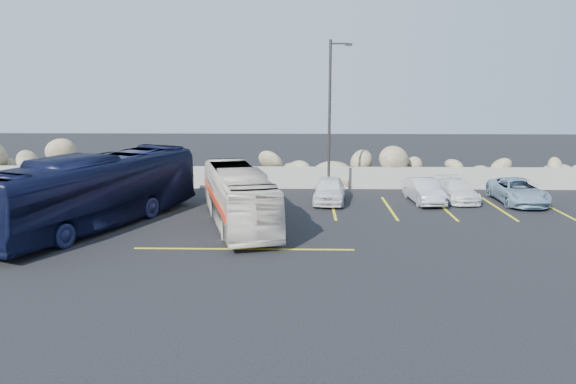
{
  "coord_description": "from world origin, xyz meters",
  "views": [
    {
      "loc": [
        1.06,
        -19.28,
        6.01
      ],
      "look_at": [
        0.51,
        4.0,
        1.36
      ],
      "focal_mm": 35.0,
      "sensor_mm": 36.0,
      "label": 1
    }
  ],
  "objects_px": {
    "car_a": "(329,190)",
    "car_c": "(457,190)",
    "lamppost": "(331,115)",
    "tour_coach": "(95,191)",
    "vintage_bus": "(238,197)",
    "car_b": "(424,191)",
    "car_d": "(518,191)"
  },
  "relations": [
    {
      "from": "lamppost",
      "to": "car_a",
      "type": "relative_size",
      "value": 2.13
    },
    {
      "from": "car_a",
      "to": "car_d",
      "type": "height_order",
      "value": "car_a"
    },
    {
      "from": "car_a",
      "to": "car_c",
      "type": "height_order",
      "value": "car_a"
    },
    {
      "from": "lamppost",
      "to": "car_c",
      "type": "bearing_deg",
      "value": -5.9
    },
    {
      "from": "tour_coach",
      "to": "lamppost",
      "type": "bearing_deg",
      "value": 54.78
    },
    {
      "from": "vintage_bus",
      "to": "lamppost",
      "type": "bearing_deg",
      "value": 39.47
    },
    {
      "from": "tour_coach",
      "to": "car_d",
      "type": "height_order",
      "value": "tour_coach"
    },
    {
      "from": "lamppost",
      "to": "car_d",
      "type": "height_order",
      "value": "lamppost"
    },
    {
      "from": "tour_coach",
      "to": "car_b",
      "type": "height_order",
      "value": "tour_coach"
    },
    {
      "from": "vintage_bus",
      "to": "car_d",
      "type": "xyz_separation_m",
      "value": [
        13.41,
        4.55,
        -0.6
      ]
    },
    {
      "from": "lamppost",
      "to": "car_c",
      "type": "height_order",
      "value": "lamppost"
    },
    {
      "from": "tour_coach",
      "to": "car_d",
      "type": "bearing_deg",
      "value": 37.44
    },
    {
      "from": "lamppost",
      "to": "tour_coach",
      "type": "height_order",
      "value": "lamppost"
    },
    {
      "from": "car_a",
      "to": "car_c",
      "type": "relative_size",
      "value": 1.02
    },
    {
      "from": "vintage_bus",
      "to": "car_b",
      "type": "xyz_separation_m",
      "value": [
        8.76,
        4.57,
        -0.62
      ]
    },
    {
      "from": "vintage_bus",
      "to": "car_d",
      "type": "bearing_deg",
      "value": 3.8
    },
    {
      "from": "car_b",
      "to": "car_d",
      "type": "height_order",
      "value": "car_d"
    },
    {
      "from": "vintage_bus",
      "to": "car_d",
      "type": "height_order",
      "value": "vintage_bus"
    },
    {
      "from": "car_b",
      "to": "car_d",
      "type": "xyz_separation_m",
      "value": [
        4.65,
        -0.01,
        0.01
      ]
    },
    {
      "from": "car_a",
      "to": "car_d",
      "type": "relative_size",
      "value": 0.86
    },
    {
      "from": "lamppost",
      "to": "vintage_bus",
      "type": "relative_size",
      "value": 0.92
    },
    {
      "from": "lamppost",
      "to": "car_b",
      "type": "xyz_separation_m",
      "value": [
        4.64,
        -1.19,
        -3.7
      ]
    },
    {
      "from": "vintage_bus",
      "to": "car_c",
      "type": "relative_size",
      "value": 2.36
    },
    {
      "from": "tour_coach",
      "to": "car_a",
      "type": "bearing_deg",
      "value": 49.5
    },
    {
      "from": "car_b",
      "to": "tour_coach",
      "type": "bearing_deg",
      "value": -166.17
    },
    {
      "from": "tour_coach",
      "to": "car_c",
      "type": "xyz_separation_m",
      "value": [
        16.44,
        5.6,
        -0.99
      ]
    },
    {
      "from": "tour_coach",
      "to": "car_c",
      "type": "bearing_deg",
      "value": 41.59
    },
    {
      "from": "tour_coach",
      "to": "vintage_bus",
      "type": "bearing_deg",
      "value": 27.6
    },
    {
      "from": "lamppost",
      "to": "vintage_bus",
      "type": "height_order",
      "value": "lamppost"
    },
    {
      "from": "car_a",
      "to": "car_b",
      "type": "bearing_deg",
      "value": 6.21
    },
    {
      "from": "car_a",
      "to": "car_b",
      "type": "relative_size",
      "value": 1.04
    },
    {
      "from": "car_d",
      "to": "car_b",
      "type": "bearing_deg",
      "value": -179.73
    }
  ]
}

